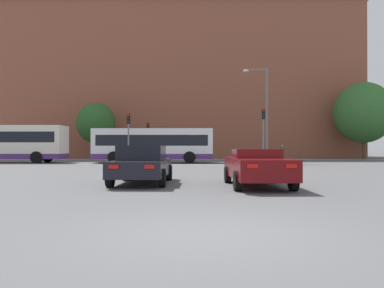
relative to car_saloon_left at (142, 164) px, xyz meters
name	(u,v)px	position (x,y,z in m)	size (l,w,h in m)	color
ground_plane	(212,234)	(2.24, -8.12, -0.73)	(400.00, 400.00, 0.00)	#545456
stop_line_strip	(198,165)	(2.24, 14.62, -0.73)	(8.45, 0.30, 0.01)	silver
far_pavement	(197,159)	(2.24, 26.40, -0.73)	(69.39, 2.50, 0.01)	gray
brick_civic_building	(171,82)	(-1.21, 37.08, 9.50)	(48.64, 13.91, 26.94)	brown
car_saloon_left	(142,164)	(0.00, 0.00, 0.00)	(2.07, 4.33, 1.43)	black
car_roadster_right	(257,167)	(4.15, -1.00, -0.04)	(2.06, 4.42, 1.30)	#600C0F
bus_crossing_lead	(153,145)	(-1.59, 18.19, 0.83)	(10.17, 2.73, 2.92)	silver
bus_crossing_trailing	(7,143)	(-14.31, 18.23, 0.99)	(10.02, 2.64, 3.20)	silver
traffic_light_near_right	(263,127)	(7.40, 15.40, 2.19)	(0.26, 0.31, 4.36)	slate
traffic_light_near_left	(128,130)	(-3.29, 15.62, 1.98)	(0.26, 0.31, 4.02)	slate
traffic_light_far_left	(148,135)	(-2.95, 25.36, 1.93)	(0.26, 0.31, 3.93)	slate
street_lamp_junction	(263,106)	(7.83, 17.85, 4.16)	(2.12, 0.36, 8.13)	slate
pedestrian_waiting	(282,151)	(11.36, 26.05, 0.21)	(0.25, 0.42, 1.61)	black
tree_by_building	(96,123)	(-8.96, 27.26, 3.28)	(4.26, 4.26, 6.26)	#4C3823
tree_kerbside	(363,113)	(20.55, 27.13, 4.40)	(6.35, 6.35, 8.47)	#4C3823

